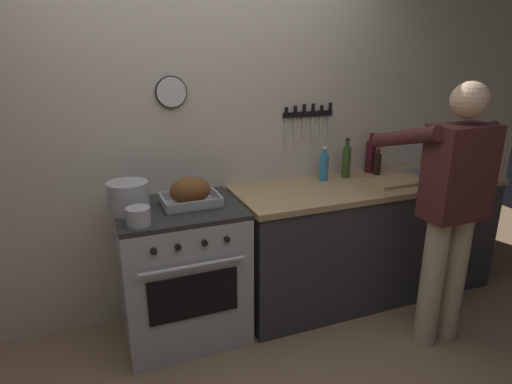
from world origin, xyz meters
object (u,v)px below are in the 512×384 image
at_px(saucepan, 138,217).
at_px(bottle_olive_oil, 346,161).
at_px(person_cook, 452,202).
at_px(bottle_dish_soap, 324,167).
at_px(cutting_board, 394,182).
at_px(bottle_soy_sauce, 377,163).
at_px(bottle_wine_red, 370,156).
at_px(stock_pot, 129,197).
at_px(stove, 182,272).
at_px(roasting_pan, 190,193).

distance_m(saucepan, bottle_olive_oil, 1.63).
bearing_deg(person_cook, bottle_dish_soap, 33.32).
height_order(cutting_board, bottle_soy_sauce, bottle_soy_sauce).
bearing_deg(cutting_board, bottle_wine_red, 87.14).
distance_m(stock_pot, saucepan, 0.24).
distance_m(person_cook, saucepan, 1.84).
relative_size(person_cook, saucepan, 12.33).
bearing_deg(bottle_olive_oil, cutting_board, -46.19).
bearing_deg(bottle_wine_red, bottle_dish_soap, -171.36).
height_order(stove, bottle_soy_sauce, bottle_soy_sauce).
bearing_deg(roasting_pan, stove, 179.18).
distance_m(roasting_pan, stock_pot, 0.37).
xyz_separation_m(saucepan, bottle_olive_oil, (1.58, 0.40, 0.07)).
relative_size(stove, stock_pot, 3.77).
bearing_deg(saucepan, stove, 39.29).
bearing_deg(bottle_olive_oil, roasting_pan, -171.59).
distance_m(stock_pot, cutting_board, 1.86).
relative_size(saucepan, bottle_wine_red, 0.43).
xyz_separation_m(person_cook, bottle_olive_oil, (-0.20, 0.84, 0.07)).
relative_size(cutting_board, bottle_soy_sauce, 1.71).
bearing_deg(person_cook, stove, 74.64).
bearing_deg(bottle_olive_oil, bottle_soy_sauce, -2.88).
distance_m(cutting_board, bottle_olive_oil, 0.38).
bearing_deg(bottle_wine_red, bottle_soy_sauce, -83.28).
relative_size(cutting_board, bottle_wine_red, 1.16).
bearing_deg(cutting_board, person_cook, -94.77).
height_order(person_cook, cutting_board, person_cook).
xyz_separation_m(stock_pot, bottle_wine_red, (1.87, 0.23, 0.04)).
bearing_deg(bottle_soy_sauce, person_cook, -95.11).
relative_size(cutting_board, bottle_dish_soap, 1.43).
xyz_separation_m(bottle_olive_oil, bottle_wine_red, (0.26, 0.06, 0.01)).
bearing_deg(roasting_pan, bottle_olive_oil, 8.41).
bearing_deg(roasting_pan, bottle_dish_soap, 9.68).
xyz_separation_m(person_cook, cutting_board, (0.05, 0.58, -0.04)).
height_order(roasting_pan, saucepan, roasting_pan).
bearing_deg(bottle_dish_soap, bottle_olive_oil, 1.42).
xyz_separation_m(person_cook, bottle_soy_sauce, (0.07, 0.83, 0.04)).
height_order(cutting_board, bottle_olive_oil, bottle_olive_oil).
xyz_separation_m(bottle_dish_soap, bottle_wine_red, (0.46, 0.07, 0.03)).
height_order(stove, person_cook, person_cook).
relative_size(stock_pot, bottle_wine_red, 0.77).
relative_size(stock_pot, bottle_soy_sauce, 1.13).
bearing_deg(person_cook, bottle_wine_red, 4.05).
height_order(stove, stock_pot, stock_pot).
xyz_separation_m(roasting_pan, stock_pot, (-0.37, 0.02, 0.01)).
height_order(roasting_pan, stock_pot, stock_pot).
xyz_separation_m(roasting_pan, bottle_soy_sauce, (1.51, 0.17, 0.00)).
height_order(roasting_pan, bottle_dish_soap, bottle_dish_soap).
bearing_deg(bottle_soy_sauce, cutting_board, -95.92).
bearing_deg(bottle_dish_soap, roasting_pan, -170.32).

